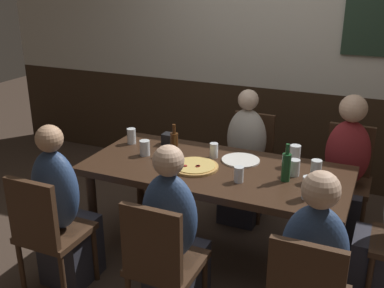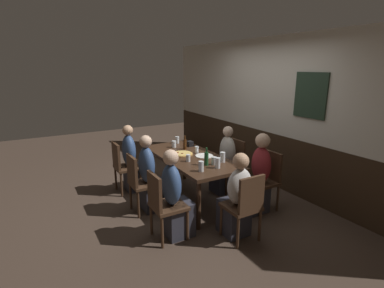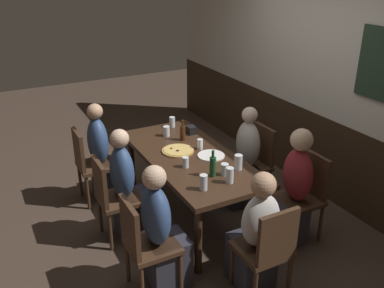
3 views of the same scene
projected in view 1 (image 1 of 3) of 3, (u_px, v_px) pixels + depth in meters
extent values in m
plane|color=#423328|center=(214.00, 256.00, 3.50)|extent=(12.00, 12.00, 0.00)
cube|color=#332316|center=(273.00, 133.00, 4.74)|extent=(6.40, 0.10, 0.95)
cube|color=beige|center=(281.00, 2.00, 4.29)|extent=(6.40, 0.10, 1.65)
cube|color=#233828|center=(378.00, 16.00, 3.94)|extent=(0.56, 0.03, 0.68)
cube|color=#382316|center=(215.00, 170.00, 3.25)|extent=(1.86, 0.85, 0.05)
cylinder|color=#382316|center=(93.00, 215.00, 3.40)|extent=(0.07, 0.07, 0.69)
cylinder|color=#382316|center=(322.00, 270.00, 2.77)|extent=(0.07, 0.07, 0.69)
cylinder|color=#382316|center=(140.00, 179.00, 3.99)|extent=(0.07, 0.07, 0.69)
cylinder|color=#382316|center=(337.00, 218.00, 3.36)|extent=(0.07, 0.07, 0.69)
cube|color=#422B1C|center=(167.00, 263.00, 2.69)|extent=(0.40, 0.40, 0.04)
cube|color=#422B1C|center=(151.00, 244.00, 2.46)|extent=(0.36, 0.04, 0.43)
cylinder|color=#422B1C|center=(156.00, 272.00, 2.98)|extent=(0.04, 0.04, 0.41)
cylinder|color=#422B1C|center=(205.00, 285.00, 2.85)|extent=(0.04, 0.04, 0.41)
cube|color=#422B1C|center=(56.00, 233.00, 3.01)|extent=(0.40, 0.40, 0.04)
cube|color=#422B1C|center=(32.00, 214.00, 2.77)|extent=(0.36, 0.04, 0.43)
cylinder|color=#422B1C|center=(56.00, 243.00, 3.30)|extent=(0.04, 0.04, 0.41)
cylinder|color=#422B1C|center=(95.00, 254.00, 3.17)|extent=(0.04, 0.04, 0.41)
cylinder|color=#422B1C|center=(22.00, 269.00, 3.00)|extent=(0.04, 0.04, 0.41)
cylinder|color=#422B1C|center=(63.00, 283.00, 2.87)|extent=(0.04, 0.04, 0.41)
cube|color=#422B1C|center=(344.00, 184.00, 3.69)|extent=(0.40, 0.40, 0.04)
cube|color=#422B1C|center=(350.00, 150.00, 3.76)|extent=(0.36, 0.04, 0.43)
cylinder|color=#422B1C|center=(361.00, 223.00, 3.56)|extent=(0.04, 0.04, 0.41)
cylinder|color=#422B1C|center=(316.00, 214.00, 3.69)|extent=(0.04, 0.04, 0.41)
cylinder|color=#422B1C|center=(364.00, 204.00, 3.85)|extent=(0.04, 0.04, 0.41)
cylinder|color=#422B1C|center=(323.00, 197.00, 3.98)|extent=(0.04, 0.04, 0.41)
cylinder|color=#422B1C|center=(368.00, 284.00, 2.86)|extent=(0.04, 0.04, 0.41)
cylinder|color=#422B1C|center=(372.00, 255.00, 3.15)|extent=(0.04, 0.04, 0.41)
cube|color=#422B1C|center=(247.00, 168.00, 4.00)|extent=(0.40, 0.40, 0.04)
cube|color=#422B1C|center=(254.00, 136.00, 4.08)|extent=(0.36, 0.04, 0.43)
cylinder|color=#422B1C|center=(259.00, 203.00, 3.87)|extent=(0.04, 0.04, 0.41)
cylinder|color=#422B1C|center=(221.00, 195.00, 4.00)|extent=(0.04, 0.04, 0.41)
cylinder|color=#422B1C|center=(269.00, 187.00, 4.16)|extent=(0.04, 0.04, 0.41)
cylinder|color=#422B1C|center=(234.00, 180.00, 4.29)|extent=(0.04, 0.04, 0.41)
cube|color=#422B1C|center=(305.00, 284.00, 2.14)|extent=(0.36, 0.04, 0.43)
cube|color=#2D2D38|center=(177.00, 279.00, 2.88)|extent=(0.32, 0.34, 0.45)
ellipsoid|color=#334C7A|center=(169.00, 217.00, 2.63)|extent=(0.34, 0.22, 0.54)
sphere|color=#DBB293|center=(168.00, 161.00, 2.50)|extent=(0.18, 0.18, 0.18)
cube|color=#2D2D38|center=(71.00, 249.00, 3.19)|extent=(0.32, 0.34, 0.45)
ellipsoid|color=#334C7A|center=(55.00, 190.00, 2.94)|extent=(0.34, 0.22, 0.55)
sphere|color=tan|center=(49.00, 139.00, 2.81)|extent=(0.17, 0.17, 0.17)
cube|color=#2D2D38|center=(339.00, 214.00, 3.65)|extent=(0.32, 0.34, 0.45)
ellipsoid|color=maroon|center=(348.00, 153.00, 3.56)|extent=(0.34, 0.22, 0.53)
sphere|color=#DBB293|center=(353.00, 108.00, 3.43)|extent=(0.21, 0.21, 0.21)
cube|color=#2D2D38|center=(377.00, 268.00, 2.99)|extent=(0.34, 0.32, 0.45)
cube|color=#2D2D38|center=(241.00, 195.00, 3.97)|extent=(0.32, 0.34, 0.45)
ellipsoid|color=beige|center=(247.00, 139.00, 3.87)|extent=(0.34, 0.22, 0.53)
sphere|color=beige|center=(248.00, 100.00, 3.75)|extent=(0.17, 0.17, 0.17)
ellipsoid|color=#334C7A|center=(314.00, 251.00, 2.32)|extent=(0.34, 0.22, 0.52)
sphere|color=#DBB293|center=(321.00, 190.00, 2.20)|extent=(0.19, 0.19, 0.19)
cylinder|color=tan|center=(195.00, 167.00, 3.23)|extent=(0.34, 0.34, 0.02)
cylinder|color=#DBB760|center=(195.00, 165.00, 3.22)|extent=(0.30, 0.30, 0.01)
cylinder|color=maroon|center=(198.00, 166.00, 3.19)|extent=(0.03, 0.03, 0.00)
cylinder|color=maroon|center=(185.00, 166.00, 3.20)|extent=(0.03, 0.03, 0.00)
cylinder|color=maroon|center=(198.00, 166.00, 3.19)|extent=(0.03, 0.03, 0.00)
cylinder|color=silver|center=(145.00, 148.00, 3.44)|extent=(0.08, 0.08, 0.12)
cylinder|color=#B26623|center=(145.00, 149.00, 3.45)|extent=(0.07, 0.07, 0.09)
cylinder|color=silver|center=(239.00, 174.00, 3.00)|extent=(0.06, 0.06, 0.11)
cylinder|color=silver|center=(239.00, 176.00, 3.00)|extent=(0.06, 0.06, 0.08)
cylinder|color=silver|center=(308.00, 188.00, 2.77)|extent=(0.07, 0.07, 0.14)
cylinder|color=#331E14|center=(307.00, 193.00, 2.78)|extent=(0.06, 0.06, 0.08)
cylinder|color=silver|center=(131.00, 136.00, 3.67)|extent=(0.07, 0.07, 0.12)
cylinder|color=#C6842D|center=(132.00, 139.00, 3.68)|extent=(0.06, 0.06, 0.07)
cylinder|color=silver|center=(294.00, 168.00, 3.09)|extent=(0.07, 0.07, 0.11)
cylinder|color=#B26623|center=(294.00, 172.00, 3.11)|extent=(0.06, 0.06, 0.05)
cylinder|color=silver|center=(214.00, 150.00, 3.39)|extent=(0.06, 0.06, 0.11)
cylinder|color=gold|center=(214.00, 153.00, 3.40)|extent=(0.05, 0.05, 0.08)
cylinder|color=silver|center=(295.00, 155.00, 3.25)|extent=(0.08, 0.08, 0.15)
cylinder|color=gold|center=(294.00, 161.00, 3.26)|extent=(0.07, 0.07, 0.07)
cylinder|color=silver|center=(316.00, 171.00, 3.00)|extent=(0.07, 0.07, 0.15)
cylinder|color=#C6842D|center=(316.00, 172.00, 3.00)|extent=(0.06, 0.06, 0.13)
cylinder|color=#194723|center=(286.00, 167.00, 3.00)|extent=(0.06, 0.06, 0.19)
cylinder|color=#194723|center=(288.00, 149.00, 2.95)|extent=(0.03, 0.03, 0.07)
cylinder|color=#42230F|center=(174.00, 144.00, 3.45)|extent=(0.06, 0.06, 0.17)
cylinder|color=#42230F|center=(174.00, 129.00, 3.41)|extent=(0.03, 0.03, 0.07)
cylinder|color=white|center=(241.00, 160.00, 3.35)|extent=(0.28, 0.28, 0.01)
cube|color=black|center=(170.00, 139.00, 3.66)|extent=(0.11, 0.09, 0.09)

